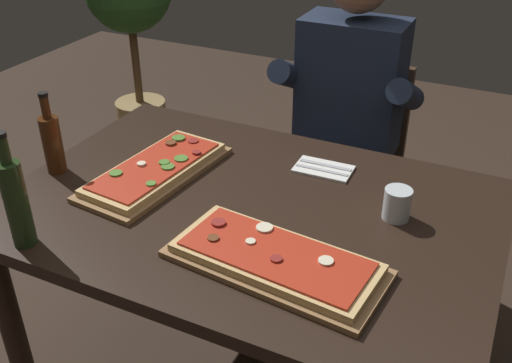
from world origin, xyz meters
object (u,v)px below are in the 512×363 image
at_px(oil_bottle_amber, 16,201).
at_px(diner_chair, 349,158).
at_px(pizza_rectangular_front, 275,260).
at_px(wine_bottle_dark, 52,142).
at_px(dining_table, 249,231).
at_px(tumbler_near_camera, 397,204).
at_px(pizza_rectangular_left, 156,170).
at_px(seated_diner, 345,113).
at_px(potted_plant_corner, 131,22).

height_order(oil_bottle_amber, diner_chair, oil_bottle_amber).
relative_size(pizza_rectangular_front, wine_bottle_dark, 2.13).
distance_m(dining_table, tumbler_near_camera, 0.44).
distance_m(wine_bottle_dark, diner_chair, 1.21).
height_order(pizza_rectangular_front, pizza_rectangular_left, same).
xyz_separation_m(pizza_rectangular_front, seated_diner, (-0.14, 0.96, -0.02)).
height_order(pizza_rectangular_front, wine_bottle_dark, wine_bottle_dark).
relative_size(dining_table, potted_plant_corner, 1.17).
height_order(tumbler_near_camera, potted_plant_corner, potted_plant_corner).
distance_m(pizza_rectangular_front, diner_chair, 1.12).
relative_size(pizza_rectangular_front, tumbler_near_camera, 6.21).
bearing_deg(tumbler_near_camera, pizza_rectangular_left, -172.81).
height_order(dining_table, diner_chair, diner_chair).
bearing_deg(seated_diner, pizza_rectangular_front, -81.90).
height_order(oil_bottle_amber, tumbler_near_camera, oil_bottle_amber).
distance_m(pizza_rectangular_left, seated_diner, 0.81).
xyz_separation_m(wine_bottle_dark, tumbler_near_camera, (1.03, 0.20, -0.06)).
xyz_separation_m(dining_table, pizza_rectangular_left, (-0.33, 0.02, 0.12)).
distance_m(oil_bottle_amber, tumbler_near_camera, 1.00).
distance_m(dining_table, oil_bottle_amber, 0.65).
bearing_deg(seated_diner, dining_table, -93.69).
bearing_deg(wine_bottle_dark, pizza_rectangular_front, -9.55).
bearing_deg(tumbler_near_camera, diner_chair, 115.35).
bearing_deg(potted_plant_corner, diner_chair, -17.33).
distance_m(tumbler_near_camera, potted_plant_corner, 2.10).
bearing_deg(diner_chair, pizza_rectangular_front, -82.79).
relative_size(tumbler_near_camera, diner_chair, 0.10).
bearing_deg(oil_bottle_amber, diner_chair, 68.98).
distance_m(pizza_rectangular_left, oil_bottle_amber, 0.47).
bearing_deg(pizza_rectangular_front, pizza_rectangular_left, 154.48).
bearing_deg(pizza_rectangular_left, oil_bottle_amber, -103.78).
relative_size(tumbler_near_camera, seated_diner, 0.07).
relative_size(pizza_rectangular_front, potted_plant_corner, 0.47).
relative_size(dining_table, pizza_rectangular_front, 2.48).
height_order(wine_bottle_dark, potted_plant_corner, potted_plant_corner).
bearing_deg(oil_bottle_amber, pizza_rectangular_front, 17.24).
relative_size(oil_bottle_amber, potted_plant_corner, 0.27).
height_order(dining_table, pizza_rectangular_front, pizza_rectangular_front).
bearing_deg(tumbler_near_camera, oil_bottle_amber, -147.58).
xyz_separation_m(pizza_rectangular_front, potted_plant_corner, (-1.53, 1.51, 0.03)).
relative_size(oil_bottle_amber, tumbler_near_camera, 3.52).
xyz_separation_m(pizza_rectangular_left, tumbler_near_camera, (0.73, 0.09, 0.03)).
distance_m(tumbler_near_camera, seated_diner, 0.71).
bearing_deg(wine_bottle_dark, dining_table, 7.72).
height_order(pizza_rectangular_left, tumbler_near_camera, tumbler_near_camera).
bearing_deg(pizza_rectangular_front, oil_bottle_amber, -162.76).
bearing_deg(wine_bottle_dark, pizza_rectangular_left, 20.10).
bearing_deg(dining_table, oil_bottle_amber, -136.62).
xyz_separation_m(pizza_rectangular_front, tumbler_near_camera, (0.21, 0.34, 0.03)).
bearing_deg(dining_table, pizza_rectangular_front, -50.50).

